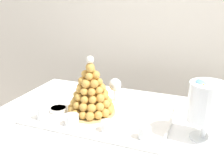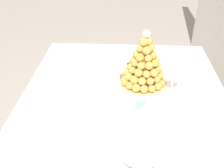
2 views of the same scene
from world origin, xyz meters
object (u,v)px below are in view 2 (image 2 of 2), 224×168
at_px(dessert_cup_mid_left, 115,76).
at_px(macaron_goblet, 141,133).
at_px(dessert_cup_mid_right, 113,118).
at_px(creme_brulee_ramekin, 133,66).
at_px(wine_glass, 173,74).
at_px(dessert_cup_centre, 114,95).
at_px(croquembouche, 144,64).
at_px(serving_tray, 139,90).
at_px(dessert_cup_left, 117,61).

xyz_separation_m(dessert_cup_mid_left, macaron_goblet, (0.55, 0.11, 0.13)).
relative_size(dessert_cup_mid_right, creme_brulee_ramekin, 0.61).
relative_size(macaron_goblet, wine_glass, 1.73).
bearing_deg(macaron_goblet, dessert_cup_centre, -164.93).
xyz_separation_m(macaron_goblet, wine_glass, (-0.45, 0.17, -0.05)).
relative_size(croquembouche, wine_glass, 1.88).
height_order(croquembouche, dessert_cup_mid_left, croquembouche).
height_order(serving_tray, dessert_cup_mid_right, dessert_cup_mid_right).
bearing_deg(serving_tray, dessert_cup_mid_right, -24.53).
distance_m(dessert_cup_mid_left, macaron_goblet, 0.58).
distance_m(serving_tray, croquembouche, 0.13).
xyz_separation_m(serving_tray, wine_glass, (0.02, 0.15, 0.11)).
relative_size(serving_tray, dessert_cup_left, 11.07).
height_order(dessert_cup_mid_right, wine_glass, wine_glass).
bearing_deg(dessert_cup_left, serving_tray, 26.11).
bearing_deg(dessert_cup_left, dessert_cup_mid_left, -0.70).
bearing_deg(dessert_cup_centre, croquembouche, 135.31).
height_order(dessert_cup_mid_left, wine_glass, wine_glass).
xyz_separation_m(dessert_cup_mid_left, creme_brulee_ramekin, (-0.13, 0.09, -0.01)).
bearing_deg(serving_tray, dessert_cup_left, -153.89).
height_order(serving_tray, croquembouche, croquembouche).
height_order(dessert_cup_left, dessert_cup_mid_left, dessert_cup_left).
bearing_deg(serving_tray, dessert_cup_mid_left, -125.37).
distance_m(creme_brulee_ramekin, macaron_goblet, 0.70).
bearing_deg(creme_brulee_ramekin, dessert_cup_centre, -16.88).
xyz_separation_m(dessert_cup_left, dessert_cup_centre, (0.32, 0.00, -0.01)).
distance_m(croquembouche, creme_brulee_ramekin, 0.19).
distance_m(dessert_cup_left, dessert_cup_centre, 0.32).
bearing_deg(croquembouche, macaron_goblet, -3.74).
height_order(dessert_cup_left, wine_glass, wine_glass).
bearing_deg(dessert_cup_mid_right, macaron_goblet, 23.90).
bearing_deg(dessert_cup_mid_right, croquembouche, 156.36).
bearing_deg(dessert_cup_mid_left, croquembouche, 78.59).
relative_size(dessert_cup_left, macaron_goblet, 0.23).
relative_size(dessert_cup_mid_left, wine_glass, 0.41).
relative_size(croquembouche, dessert_cup_mid_left, 4.58).
relative_size(dessert_cup_mid_left, creme_brulee_ramekin, 0.75).
bearing_deg(serving_tray, wine_glass, 84.36).
bearing_deg(dessert_cup_mid_left, dessert_cup_mid_right, 1.41).
relative_size(dessert_cup_mid_left, dessert_cup_mid_right, 1.23).
distance_m(serving_tray, dessert_cup_left, 0.27).
relative_size(dessert_cup_left, creme_brulee_ramekin, 0.71).
bearing_deg(croquembouche, dessert_cup_mid_right, -23.64).
xyz_separation_m(croquembouche, macaron_goblet, (0.52, -0.03, 0.04)).
height_order(dessert_cup_centre, creme_brulee_ramekin, dessert_cup_centre).
relative_size(croquembouche, creme_brulee_ramekin, 3.42).
distance_m(serving_tray, dessert_cup_mid_right, 0.27).
distance_m(croquembouche, dessert_cup_centre, 0.21).
bearing_deg(macaron_goblet, wine_glass, 159.70).
bearing_deg(dessert_cup_centre, dessert_cup_mid_left, -179.07).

